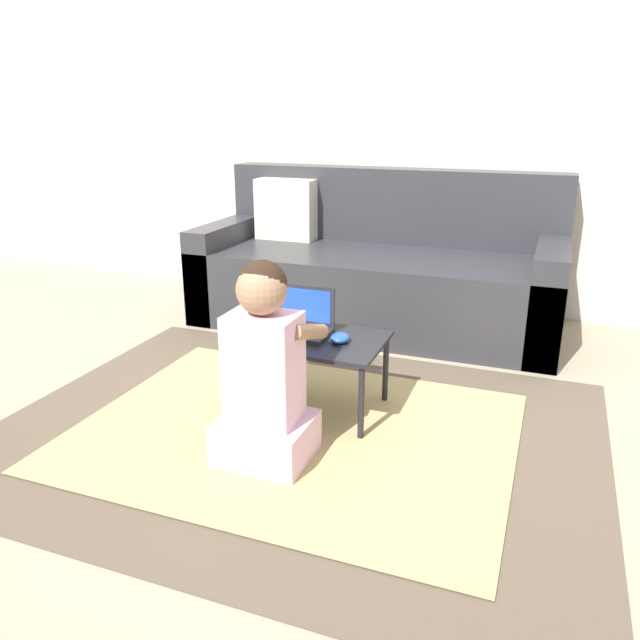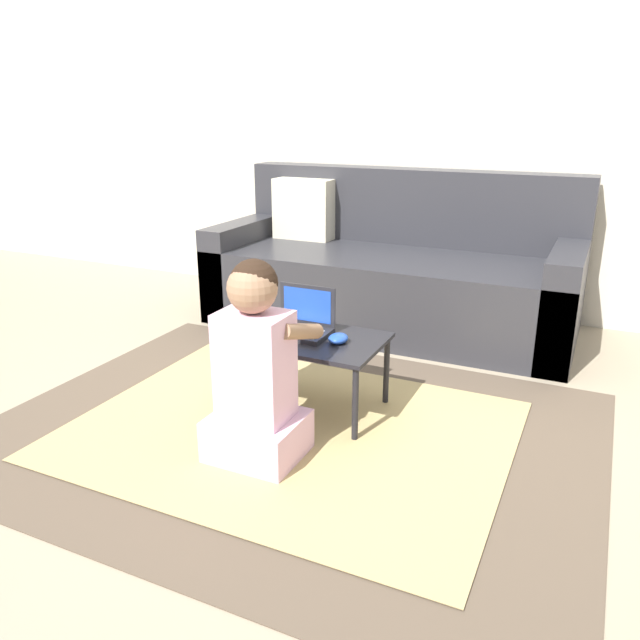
{
  "view_description": "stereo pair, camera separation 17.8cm",
  "coord_description": "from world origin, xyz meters",
  "px_view_note": "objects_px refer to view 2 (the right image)",
  "views": [
    {
      "loc": [
        0.84,
        -2.04,
        1.18
      ],
      "look_at": [
        -0.01,
        0.17,
        0.37
      ],
      "focal_mm": 35.0,
      "sensor_mm": 36.0,
      "label": 1
    },
    {
      "loc": [
        1.0,
        -1.97,
        1.18
      ],
      "look_at": [
        -0.01,
        0.17,
        0.37
      ],
      "focal_mm": 35.0,
      "sensor_mm": 36.0,
      "label": 2
    }
  ],
  "objects_px": {
    "couch": "(391,274)",
    "computer_mouse": "(338,338)",
    "laptop": "(300,326)",
    "person_seated": "(256,372)",
    "laptop_desk": "(313,346)"
  },
  "relations": [
    {
      "from": "computer_mouse",
      "to": "laptop",
      "type": "bearing_deg",
      "value": 169.36
    },
    {
      "from": "couch",
      "to": "laptop",
      "type": "bearing_deg",
      "value": -89.41
    },
    {
      "from": "laptop",
      "to": "laptop_desk",
      "type": "bearing_deg",
      "value": -18.36
    },
    {
      "from": "laptop_desk",
      "to": "person_seated",
      "type": "bearing_deg",
      "value": -92.56
    },
    {
      "from": "person_seated",
      "to": "couch",
      "type": "bearing_deg",
      "value": 92.23
    },
    {
      "from": "laptop_desk",
      "to": "person_seated",
      "type": "distance_m",
      "value": 0.41
    },
    {
      "from": "couch",
      "to": "computer_mouse",
      "type": "height_order",
      "value": "couch"
    },
    {
      "from": "laptop",
      "to": "computer_mouse",
      "type": "bearing_deg",
      "value": -10.64
    },
    {
      "from": "laptop_desk",
      "to": "computer_mouse",
      "type": "distance_m",
      "value": 0.13
    },
    {
      "from": "laptop",
      "to": "computer_mouse",
      "type": "xyz_separation_m",
      "value": [
        0.18,
        -0.03,
        -0.01
      ]
    },
    {
      "from": "laptop_desk",
      "to": "laptop",
      "type": "height_order",
      "value": "laptop"
    },
    {
      "from": "person_seated",
      "to": "laptop_desk",
      "type": "bearing_deg",
      "value": 87.44
    },
    {
      "from": "couch",
      "to": "computer_mouse",
      "type": "bearing_deg",
      "value": -80.81
    },
    {
      "from": "laptop",
      "to": "person_seated",
      "type": "bearing_deg",
      "value": -83.4
    },
    {
      "from": "couch",
      "to": "computer_mouse",
      "type": "relative_size",
      "value": 21.5
    }
  ]
}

